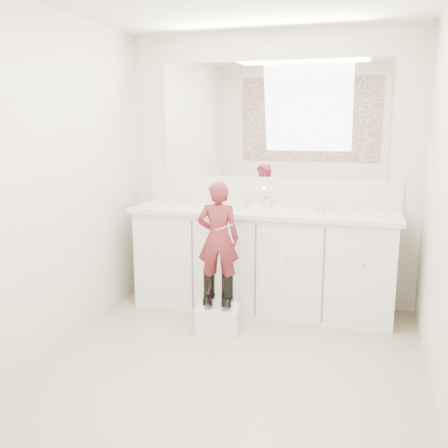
% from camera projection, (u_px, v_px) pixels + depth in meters
% --- Properties ---
extents(floor, '(3.00, 3.00, 0.00)m').
position_uv_depth(floor, '(223.00, 373.00, 3.29)').
color(floor, '#968862').
rests_on(floor, ground).
extents(wall_back, '(2.60, 0.00, 2.60)m').
position_uv_depth(wall_back, '(270.00, 170.00, 4.46)').
color(wall_back, beige).
rests_on(wall_back, floor).
extents(wall_front, '(2.60, 0.00, 2.60)m').
position_uv_depth(wall_front, '(94.00, 253.00, 1.64)').
color(wall_front, beige).
rests_on(wall_front, floor).
extents(wall_left, '(0.00, 3.00, 3.00)m').
position_uv_depth(wall_left, '(40.00, 185.00, 3.40)').
color(wall_left, beige).
rests_on(wall_left, floor).
extents(vanity_cabinet, '(2.20, 0.55, 0.85)m').
position_uv_depth(vanity_cabinet, '(262.00, 262.00, 4.36)').
color(vanity_cabinet, silver).
rests_on(vanity_cabinet, floor).
extents(countertop, '(2.28, 0.58, 0.04)m').
position_uv_depth(countertop, '(263.00, 212.00, 4.25)').
color(countertop, beige).
rests_on(countertop, vanity_cabinet).
extents(backsplash, '(2.28, 0.03, 0.25)m').
position_uv_depth(backsplash, '(269.00, 191.00, 4.48)').
color(backsplash, beige).
rests_on(backsplash, countertop).
extents(mirror, '(2.00, 0.02, 1.00)m').
position_uv_depth(mirror, '(271.00, 120.00, 4.36)').
color(mirror, white).
rests_on(mirror, wall_back).
extents(dot_panel, '(2.00, 0.01, 1.20)m').
position_uv_depth(dot_panel, '(89.00, 113.00, 1.56)').
color(dot_panel, '#472819').
rests_on(dot_panel, wall_front).
extents(faucet, '(0.08, 0.08, 0.10)m').
position_uv_depth(faucet, '(267.00, 201.00, 4.39)').
color(faucet, silver).
rests_on(faucet, countertop).
extents(cup, '(0.13, 0.13, 0.11)m').
position_uv_depth(cup, '(321.00, 204.00, 4.20)').
color(cup, beige).
rests_on(cup, countertop).
extents(soap_bottle, '(0.11, 0.12, 0.20)m').
position_uv_depth(soap_bottle, '(243.00, 196.00, 4.32)').
color(soap_bottle, beige).
rests_on(soap_bottle, countertop).
extents(step_stool, '(0.36, 0.32, 0.20)m').
position_uv_depth(step_stool, '(218.00, 318.00, 3.94)').
color(step_stool, silver).
rests_on(step_stool, floor).
extents(boot_left, '(0.13, 0.19, 0.26)m').
position_uv_depth(boot_left, '(209.00, 289.00, 3.93)').
color(boot_left, black).
rests_on(boot_left, step_stool).
extents(boot_right, '(0.13, 0.19, 0.26)m').
position_uv_depth(boot_right, '(227.00, 290.00, 3.89)').
color(boot_right, black).
rests_on(boot_right, step_stool).
extents(toddler, '(0.36, 0.27, 0.89)m').
position_uv_depth(toddler, '(218.00, 238.00, 3.82)').
color(toddler, '#A1313E').
rests_on(toddler, step_stool).
extents(toothbrush, '(0.14, 0.04, 0.06)m').
position_uv_depth(toothbrush, '(224.00, 227.00, 3.71)').
color(toothbrush, '#DF57A4').
rests_on(toothbrush, toddler).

